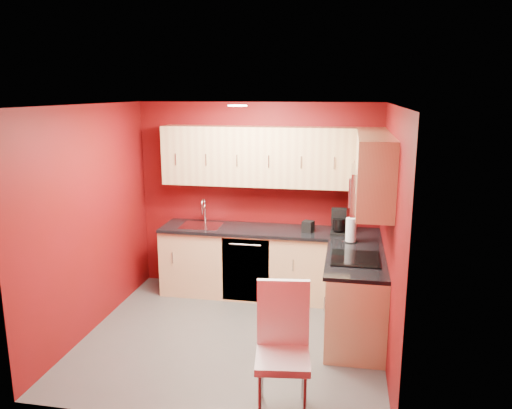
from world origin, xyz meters
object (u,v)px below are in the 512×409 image
(sink, at_px, (201,223))
(dining_chair, at_px, (283,352))
(coffee_maker, at_px, (339,222))
(microwave, at_px, (370,189))
(paper_towel, at_px, (351,230))
(napkin_holder, at_px, (308,226))

(sink, height_order, dining_chair, sink)
(sink, bearing_deg, coffee_maker, -2.12)
(microwave, xyz_separation_m, paper_towel, (-0.17, 0.61, -0.61))
(napkin_holder, height_order, paper_towel, paper_towel)
(coffee_maker, relative_size, napkin_holder, 2.24)
(sink, bearing_deg, dining_chair, -59.77)
(coffee_maker, bearing_deg, sink, 179.37)
(sink, xyz_separation_m, paper_towel, (1.93, -0.39, 0.11))
(napkin_holder, height_order, dining_chair, dining_chair)
(microwave, height_order, coffee_maker, microwave)
(sink, height_order, napkin_holder, sink)
(paper_towel, height_order, dining_chair, paper_towel)
(coffee_maker, height_order, paper_towel, coffee_maker)
(napkin_holder, distance_m, dining_chair, 2.40)
(microwave, height_order, sink, microwave)
(sink, xyz_separation_m, coffee_maker, (1.78, -0.07, 0.12))
(sink, distance_m, napkin_holder, 1.40)
(microwave, relative_size, coffee_maker, 2.47)
(dining_chair, bearing_deg, paper_towel, 68.06)
(microwave, bearing_deg, coffee_maker, 108.68)
(paper_towel, bearing_deg, napkin_holder, 146.59)
(microwave, relative_size, dining_chair, 0.69)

